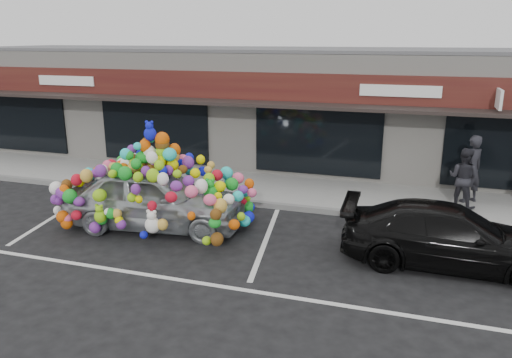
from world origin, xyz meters
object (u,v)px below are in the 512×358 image
(toy_car, at_px, (154,191))
(pedestrian_a, at_px, (471,169))
(pedestrian_b, at_px, (463,178))
(black_sedan, at_px, (449,236))

(toy_car, xyz_separation_m, pedestrian_a, (7.78, 4.15, 0.16))
(pedestrian_a, bearing_deg, toy_car, -8.36)
(toy_car, bearing_deg, pedestrian_b, -71.52)
(toy_car, height_order, black_sedan, toy_car)
(toy_car, relative_size, pedestrian_a, 2.62)
(toy_car, distance_m, pedestrian_a, 8.82)
(black_sedan, relative_size, pedestrian_b, 2.69)
(pedestrian_b, bearing_deg, black_sedan, 107.80)
(black_sedan, bearing_deg, pedestrian_a, -11.26)
(toy_car, height_order, pedestrian_a, toy_car)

